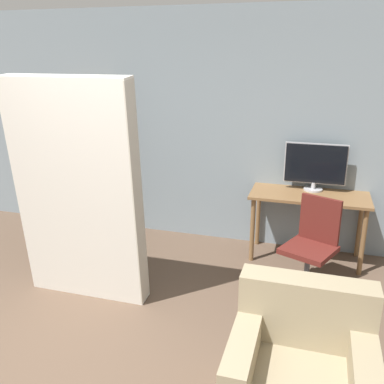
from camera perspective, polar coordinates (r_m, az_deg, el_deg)
The scene contains 7 objects.
wall_back at distance 5.11m, azimuth 0.50°, elevation 8.49°, with size 8.00×0.06×2.70m.
desk at distance 4.79m, azimuth 15.30°, elevation -1.56°, with size 1.25×0.56×0.75m.
monitor at distance 4.83m, azimuth 16.10°, elevation 3.42°, with size 0.66×0.20×0.52m.
office_chair at distance 4.30m, azimuth 15.52°, elevation -8.01°, with size 0.58×0.58×0.90m.
bookshelf at distance 5.62m, azimuth -13.41°, elevation 4.08°, with size 0.62×0.26×1.89m.
mattress_near at distance 3.89m, azimuth -14.90°, elevation -0.26°, with size 1.16×0.34×2.04m.
armchair at distance 2.92m, azimuth 14.25°, elevation -22.60°, with size 0.85×0.80×0.85m.
Camera 1 is at (1.40, -1.63, 2.20)m, focal length 40.00 mm.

